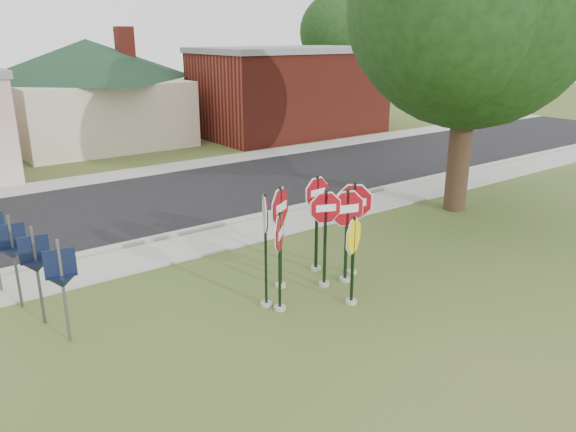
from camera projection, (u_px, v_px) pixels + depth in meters
ground at (360, 316)px, 11.33m from camera, size 120.00×120.00×0.00m
sidewalk_near at (223, 239)px, 15.52m from camera, size 60.00×1.60×0.06m
road at (155, 202)px, 18.96m from camera, size 60.00×7.00×0.04m
sidewalk_far at (110, 177)px, 22.25m from camera, size 60.00×1.60×0.06m
curb at (205, 228)px, 16.27m from camera, size 60.00×0.20×0.14m
stop_sign_center at (325, 227)px, 12.27m from camera, size 0.92×0.37×2.33m
stop_sign_yellow at (353, 251)px, 11.49m from camera, size 0.95×0.49×2.04m
stop_sign_left at (280, 250)px, 11.17m from camera, size 0.78×0.75×2.21m
stop_sign_right at (347, 223)px, 12.49m from camera, size 1.10×0.31×2.32m
stop_sign_back_right at (317, 211)px, 13.08m from camera, size 0.98×0.24×2.44m
stop_sign_back_left at (280, 223)px, 12.16m from camera, size 1.01×0.62×2.46m
stop_sign_far_right at (354, 216)px, 12.89m from camera, size 0.90×0.74×2.36m
stop_sign_far_left at (265, 236)px, 11.27m from camera, size 0.50×0.91×2.54m
route_sign_row at (13, 252)px, 11.33m from camera, size 1.43×4.63×2.00m
building_house at (89, 71)px, 28.15m from camera, size 11.60×11.60×6.20m
building_brick at (290, 90)px, 31.52m from camera, size 10.20×6.20×4.75m
oak_tree at (474, 1)px, 16.29m from camera, size 11.02×10.42×10.05m
bg_tree_right at (337, 32)px, 41.93m from camera, size 5.60×5.60×8.40m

